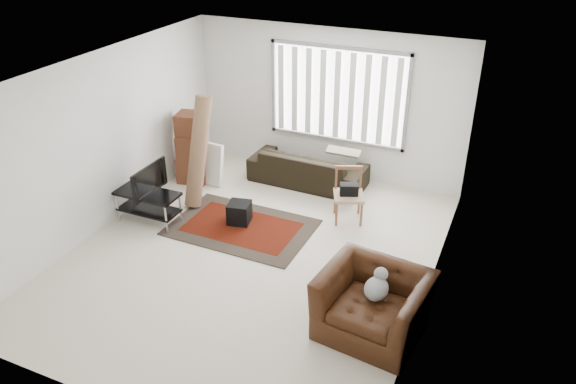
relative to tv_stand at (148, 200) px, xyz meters
name	(u,v)px	position (x,y,z in m)	size (l,w,h in m)	color
room	(268,131)	(1.98, 0.32, 1.39)	(6.00, 6.02, 2.71)	beige
persian_rug	(242,227)	(1.45, 0.40, -0.36)	(2.20, 1.49, 0.02)	black
tv_stand	(148,200)	(0.00, 0.00, 0.00)	(1.03, 0.46, 0.51)	black
tv	(145,179)	(0.00, 0.00, 0.38)	(0.83, 0.11, 0.48)	black
subwoofer	(239,213)	(1.35, 0.52, -0.18)	(0.34, 0.34, 0.34)	black
moving_boxes	(192,150)	(-0.13, 1.53, 0.23)	(0.61, 0.57, 1.28)	#582F1B
white_flatpack	(208,163)	(0.17, 1.55, 0.02)	(0.60, 0.09, 0.77)	silver
rolled_rug	(198,152)	(0.42, 0.90, 0.55)	(0.27, 0.27, 1.83)	brown
sofa	(308,163)	(1.82, 2.26, 0.03)	(2.09, 0.90, 0.80)	black
side_chair	(349,193)	(2.89, 1.34, 0.11)	(0.60, 0.60, 0.86)	#977B63
armchair	(374,300)	(3.98, -1.04, 0.09)	(1.35, 1.21, 0.91)	#361A0B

